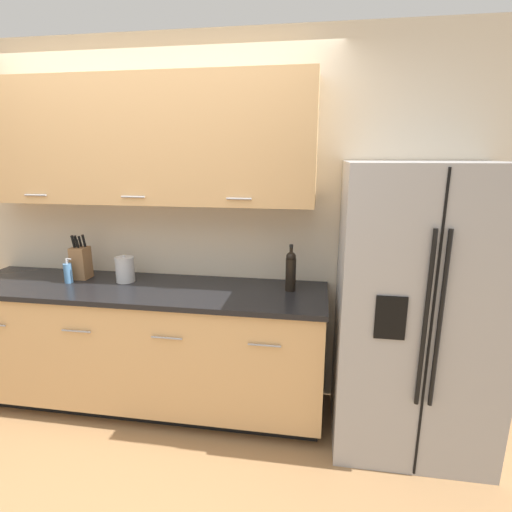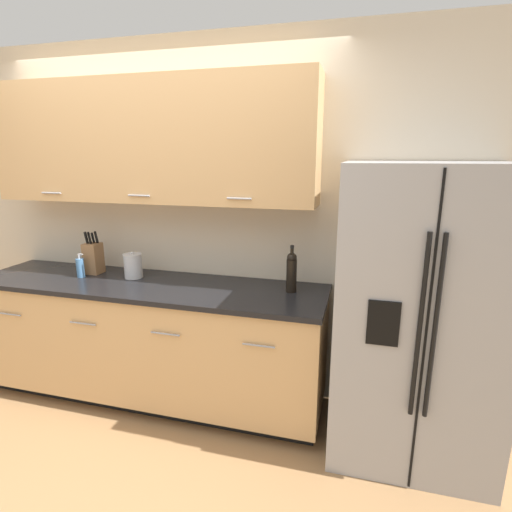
% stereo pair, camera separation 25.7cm
% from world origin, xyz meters
% --- Properties ---
extents(ground_plane, '(14.00, 14.00, 0.00)m').
position_xyz_m(ground_plane, '(0.00, 0.00, 0.00)').
color(ground_plane, '#997047').
extents(wall_back, '(10.00, 0.39, 2.60)m').
position_xyz_m(wall_back, '(-0.02, 1.20, 1.49)').
color(wall_back, beige).
rests_on(wall_back, ground_plane).
extents(counter_unit, '(2.57, 0.64, 0.92)m').
position_xyz_m(counter_unit, '(-0.07, 0.91, 0.46)').
color(counter_unit, black).
rests_on(counter_unit, ground_plane).
extents(refrigerator, '(0.92, 0.76, 1.76)m').
position_xyz_m(refrigerator, '(1.73, 0.86, 0.88)').
color(refrigerator, '#9E9EA0').
rests_on(refrigerator, ground_plane).
extents(knife_block, '(0.11, 0.12, 0.33)m').
position_xyz_m(knife_block, '(-0.58, 1.02, 1.04)').
color(knife_block, olive).
rests_on(knife_block, counter_unit).
extents(wine_bottle, '(0.07, 0.07, 0.32)m').
position_xyz_m(wine_bottle, '(0.96, 0.99, 1.06)').
color(wine_bottle, black).
rests_on(wine_bottle, counter_unit).
extents(soap_dispenser, '(0.06, 0.06, 0.18)m').
position_xyz_m(soap_dispenser, '(-0.61, 0.91, 0.99)').
color(soap_dispenser, '#4C7FB2').
rests_on(soap_dispenser, counter_unit).
extents(steel_canister, '(0.13, 0.13, 0.20)m').
position_xyz_m(steel_canister, '(-0.22, 1.00, 1.01)').
color(steel_canister, '#B7B7BA').
rests_on(steel_canister, counter_unit).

